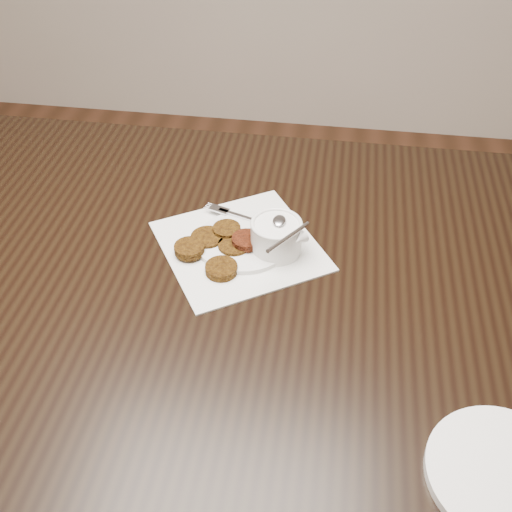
{
  "coord_description": "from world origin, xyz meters",
  "views": [
    {
      "loc": [
        0.24,
        -0.7,
        1.47
      ],
      "look_at": [
        0.12,
        0.07,
        0.8
      ],
      "focal_mm": 42.77,
      "sensor_mm": 36.0,
      "label": 1
    }
  ],
  "objects_px": {
    "sauce_ramekin": "(277,222)",
    "plate_empty": "(505,475)",
    "table": "(206,395)",
    "plate_with_patty": "(243,239)",
    "napkin": "(240,246)"
  },
  "relations": [
    {
      "from": "sauce_ramekin",
      "to": "plate_empty",
      "type": "xyz_separation_m",
      "value": [
        0.34,
        -0.4,
        -0.06
      ]
    },
    {
      "from": "table",
      "to": "plate_empty",
      "type": "distance_m",
      "value": 0.7
    },
    {
      "from": "napkin",
      "to": "plate_empty",
      "type": "height_order",
      "value": "plate_empty"
    },
    {
      "from": "plate_with_patty",
      "to": "plate_empty",
      "type": "height_order",
      "value": "plate_with_patty"
    },
    {
      "from": "sauce_ramekin",
      "to": "plate_with_patty",
      "type": "distance_m",
      "value": 0.08
    },
    {
      "from": "table",
      "to": "plate_with_patty",
      "type": "xyz_separation_m",
      "value": [
        0.08,
        0.08,
        0.39
      ]
    },
    {
      "from": "napkin",
      "to": "plate_empty",
      "type": "xyz_separation_m",
      "value": [
        0.41,
        -0.4,
        0.01
      ]
    },
    {
      "from": "table",
      "to": "napkin",
      "type": "bearing_deg",
      "value": 44.38
    },
    {
      "from": "sauce_ramekin",
      "to": "plate_with_patty",
      "type": "bearing_deg",
      "value": 169.77
    },
    {
      "from": "table",
      "to": "plate_empty",
      "type": "bearing_deg",
      "value": -34.75
    },
    {
      "from": "table",
      "to": "plate_empty",
      "type": "relative_size",
      "value": 7.42
    },
    {
      "from": "table",
      "to": "plate_with_patty",
      "type": "bearing_deg",
      "value": 45.0
    },
    {
      "from": "napkin",
      "to": "plate_empty",
      "type": "bearing_deg",
      "value": -44.4
    },
    {
      "from": "table",
      "to": "sauce_ramekin",
      "type": "xyz_separation_m",
      "value": [
        0.14,
        0.06,
        0.44
      ]
    },
    {
      "from": "napkin",
      "to": "sauce_ramekin",
      "type": "distance_m",
      "value": 0.09
    }
  ]
}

